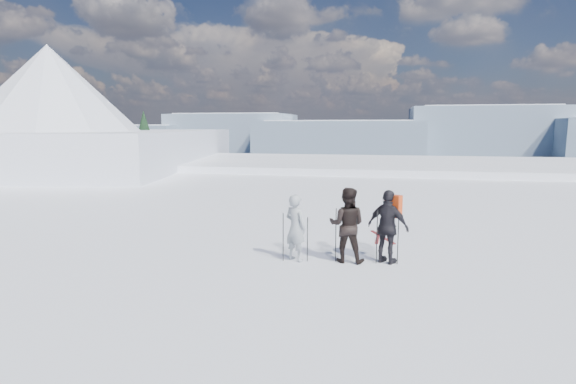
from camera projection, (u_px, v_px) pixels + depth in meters
name	position (u px, v px, depth m)	size (l,w,h in m)	color
lake_basin	(380.00, 242.00, 38.83)	(820.00, 820.00, 71.62)	white
far_mountain_range	(411.00, 137.00, 444.83)	(770.00, 110.00, 53.00)	slate
near_ridge	(98.00, 199.00, 43.01)	(31.37, 35.68, 25.62)	white
skier_grey	(295.00, 228.00, 11.40)	(0.62, 0.41, 1.71)	#8E969B
skier_dark	(347.00, 225.00, 11.28)	(0.92, 0.72, 1.90)	black
skier_pack	(388.00, 227.00, 11.15)	(1.09, 0.45, 1.86)	black
backpack	(394.00, 178.00, 11.16)	(0.40, 0.22, 0.56)	red
ski_poles	(343.00, 238.00, 11.26)	(2.87, 0.31, 1.37)	black
skis_loose	(380.00, 237.00, 13.89)	(0.76, 1.70, 0.03)	black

